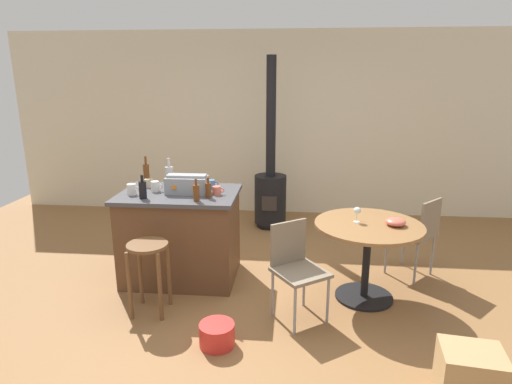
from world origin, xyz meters
TOP-DOWN VIEW (x-y plane):
  - ground_plane at (0.00, 0.00)m, footprint 8.80×8.80m
  - back_wall at (0.00, 2.82)m, footprint 8.00×0.10m
  - kitchen_island at (-0.83, 0.42)m, footprint 1.18×0.83m
  - wooden_stool at (-0.93, -0.28)m, footprint 0.36×0.36m
  - dining_table at (1.02, 0.15)m, footprint 0.99×0.99m
  - folding_chair_near at (0.35, -0.23)m, footprint 0.56×0.56m
  - folding_chair_far at (1.61, 0.67)m, footprint 0.57×0.57m
  - wood_stove at (-0.01, 2.09)m, footprint 0.44×0.45m
  - toolbox at (-0.74, 0.41)m, footprint 0.41×0.22m
  - bottle_0 at (-0.58, 0.13)m, footprint 0.06×0.06m
  - bottle_1 at (-1.26, 0.72)m, footprint 0.06×0.06m
  - bottle_2 at (-1.11, 0.18)m, footprint 0.07×0.07m
  - bottle_3 at (-0.50, 0.26)m, footprint 0.06×0.06m
  - bottle_4 at (-0.96, 0.57)m, footprint 0.08×0.08m
  - cup_0 at (-1.07, 0.44)m, footprint 0.12×0.08m
  - cup_1 at (-1.27, 0.29)m, footprint 0.12×0.09m
  - cup_2 at (-1.20, 0.60)m, footprint 0.12×0.09m
  - cup_3 at (-0.43, 0.37)m, footprint 0.12×0.08m
  - cup_4 at (-0.53, 0.62)m, footprint 0.12×0.08m
  - wine_glass at (0.91, 0.19)m, footprint 0.07×0.07m
  - serving_bowl at (1.25, 0.12)m, footprint 0.18×0.18m
  - cardboard_box at (1.48, -1.18)m, footprint 0.43×0.37m
  - plastic_bucket at (-0.25, -0.73)m, footprint 0.28×0.28m

SIDE VIEW (x-z plane):
  - ground_plane at x=0.00m, z-range 0.00..0.00m
  - plastic_bucket at x=-0.25m, z-range 0.00..0.18m
  - cardboard_box at x=1.48m, z-range 0.00..0.38m
  - kitchen_island at x=-0.83m, z-range 0.00..0.93m
  - wooden_stool at x=-0.93m, z-range 0.16..0.82m
  - folding_chair_near at x=0.35m, z-range 0.07..0.92m
  - folding_chair_far at x=1.61m, z-range 0.08..0.94m
  - wood_stove at x=-0.01m, z-range -0.60..1.72m
  - dining_table at x=1.02m, z-range 0.20..0.95m
  - serving_bowl at x=1.25m, z-range 0.75..0.82m
  - wine_glass at x=0.91m, z-range 0.78..0.93m
  - cup_3 at x=-0.43m, z-range 0.93..1.01m
  - cup_2 at x=-1.20m, z-range 0.93..1.01m
  - cup_4 at x=-0.53m, z-range 0.93..1.01m
  - cup_0 at x=-1.07m, z-range 0.93..1.03m
  - cup_1 at x=-1.27m, z-range 0.93..1.04m
  - bottle_3 at x=-0.50m, z-range 0.90..1.10m
  - bottle_0 at x=-0.58m, z-range 0.90..1.12m
  - bottle_2 at x=-1.11m, z-range 0.90..1.13m
  - toolbox at x=-0.74m, z-range 0.92..1.11m
  - bottle_1 at x=-1.26m, z-range 0.89..1.20m
  - bottle_4 at x=-0.96m, z-range 0.89..1.21m
  - back_wall at x=0.00m, z-range 0.00..2.70m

